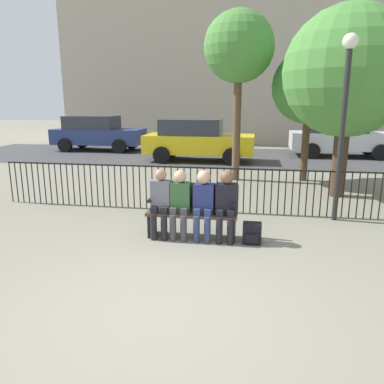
{
  "coord_description": "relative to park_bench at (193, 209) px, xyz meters",
  "views": [
    {
      "loc": [
        1.01,
        -3.7,
        2.28
      ],
      "look_at": [
        0.0,
        2.3,
        0.8
      ],
      "focal_mm": 35.0,
      "sensor_mm": 36.0,
      "label": 1
    }
  ],
  "objects": [
    {
      "name": "tree_2",
      "position": [
        0.47,
        4.95,
        3.21
      ],
      "size": [
        1.96,
        1.96,
        4.72
      ],
      "color": "brown",
      "rests_on": "ground"
    },
    {
      "name": "street_surface",
      "position": [
        0.0,
        9.63,
        -0.48
      ],
      "size": [
        24.0,
        6.0,
        0.01
      ],
      "color": "#3D3D3F",
      "rests_on": "ground"
    },
    {
      "name": "seated_person_1",
      "position": [
        -0.2,
        -0.13,
        0.17
      ],
      "size": [
        0.34,
        0.39,
        1.17
      ],
      "color": "#3D3D42",
      "rests_on": "ground"
    },
    {
      "name": "parked_car_0",
      "position": [
        4.51,
        10.49,
        0.36
      ],
      "size": [
        4.2,
        1.94,
        1.62
      ],
      "color": "silver",
      "rests_on": "ground"
    },
    {
      "name": "tree_3",
      "position": [
        3.05,
        3.37,
        2.43
      ],
      "size": [
        2.97,
        2.97,
        4.42
      ],
      "color": "#422D1E",
      "rests_on": "ground"
    },
    {
      "name": "building_facade",
      "position": [
        0.0,
        17.63,
        6.96
      ],
      "size": [
        20.0,
        6.0,
        14.9
      ],
      "color": "#B2A893",
      "rests_on": "ground"
    },
    {
      "name": "seated_person_3",
      "position": [
        0.58,
        -0.13,
        0.19
      ],
      "size": [
        0.34,
        0.39,
        1.19
      ],
      "color": "black",
      "rests_on": "ground"
    },
    {
      "name": "fence_railing",
      "position": [
        -0.02,
        1.53,
        0.07
      ],
      "size": [
        9.01,
        0.03,
        0.95
      ],
      "color": "black",
      "rests_on": "ground"
    },
    {
      "name": "parked_car_1",
      "position": [
        -6.37,
        10.75,
        0.36
      ],
      "size": [
        4.2,
        1.94,
        1.62
      ],
      "color": "navy",
      "rests_on": "ground"
    },
    {
      "name": "seated_person_2",
      "position": [
        0.2,
        -0.13,
        0.18
      ],
      "size": [
        0.34,
        0.39,
        1.18
      ],
      "color": "navy",
      "rests_on": "ground"
    },
    {
      "name": "tree_0",
      "position": [
        2.45,
        5.17,
        2.18
      ],
      "size": [
        2.07,
        2.07,
        3.72
      ],
      "color": "#4C3823",
      "rests_on": "ground"
    },
    {
      "name": "backpack",
      "position": [
        1.02,
        -0.19,
        -0.32
      ],
      "size": [
        0.3,
        0.26,
        0.34
      ],
      "color": "black",
      "rests_on": "ground"
    },
    {
      "name": "lamp_post",
      "position": [
        2.61,
        1.35,
        1.81
      ],
      "size": [
        0.28,
        0.28,
        3.45
      ],
      "color": "black",
      "rests_on": "ground"
    },
    {
      "name": "ground_plane",
      "position": [
        0.0,
        -2.37,
        -0.49
      ],
      "size": [
        80.0,
        80.0,
        0.0
      ],
      "primitive_type": "plane",
      "color": "gray"
    },
    {
      "name": "park_bench",
      "position": [
        0.0,
        0.0,
        0.0
      ],
      "size": [
        1.53,
        0.45,
        0.92
      ],
      "color": "#4C331E",
      "rests_on": "ground"
    },
    {
      "name": "parked_car_2",
      "position": [
        -1.21,
        8.34,
        0.36
      ],
      "size": [
        4.2,
        1.94,
        1.62
      ],
      "color": "yellow",
      "rests_on": "ground"
    },
    {
      "name": "seated_person_0",
      "position": [
        -0.53,
        -0.13,
        0.17
      ],
      "size": [
        0.34,
        0.39,
        1.18
      ],
      "color": "black",
      "rests_on": "ground"
    }
  ]
}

